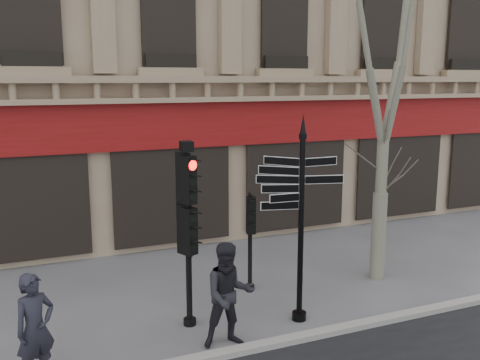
% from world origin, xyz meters
% --- Properties ---
extents(ground, '(80.00, 80.00, 0.00)m').
position_xyz_m(ground, '(0.00, 0.00, 0.00)').
color(ground, '#56565A').
rests_on(ground, ground).
extents(kerb, '(80.00, 0.25, 0.12)m').
position_xyz_m(kerb, '(0.00, -1.40, 0.06)').
color(kerb, gray).
rests_on(kerb, ground).
extents(fingerpost, '(2.34, 2.34, 4.20)m').
position_xyz_m(fingerpost, '(1.07, -0.60, 2.82)').
color(fingerpost, black).
rests_on(fingerpost, ground).
extents(traffic_signal_main, '(0.49, 0.43, 3.71)m').
position_xyz_m(traffic_signal_main, '(-1.07, 0.05, 2.34)').
color(traffic_signal_main, black).
rests_on(traffic_signal_main, ground).
extents(traffic_signal_secondary, '(0.43, 0.36, 2.22)m').
position_xyz_m(traffic_signal_secondary, '(0.81, 1.28, 1.55)').
color(traffic_signal_secondary, black).
rests_on(traffic_signal_secondary, ground).
extents(plane_tree, '(3.14, 3.14, 8.34)m').
position_xyz_m(plane_tree, '(4.00, 0.70, 5.85)').
color(plane_tree, gray).
rests_on(plane_tree, ground).
extents(pedestrian_a, '(0.80, 0.71, 1.85)m').
position_xyz_m(pedestrian_a, '(-3.96, -0.95, 0.93)').
color(pedestrian_a, '#22222D').
rests_on(pedestrian_a, ground).
extents(pedestrian_b, '(1.05, 0.87, 1.97)m').
position_xyz_m(pedestrian_b, '(-0.64, -1.02, 0.98)').
color(pedestrian_b, black).
rests_on(pedestrian_b, ground).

